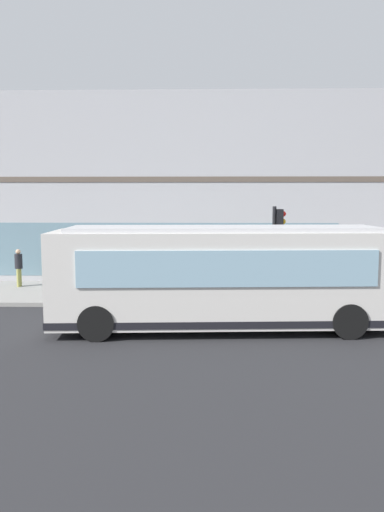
# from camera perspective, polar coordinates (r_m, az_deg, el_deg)

# --- Properties ---
(ground) EXTENTS (120.00, 120.00, 0.00)m
(ground) POSITION_cam_1_polar(r_m,az_deg,el_deg) (15.70, -6.17, -7.86)
(ground) COLOR #262628
(sidewalk_curb) EXTENTS (4.79, 40.00, 0.15)m
(sidewalk_curb) POSITION_cam_1_polar(r_m,az_deg,el_deg) (20.53, -4.30, -4.19)
(sidewalk_curb) COLOR gray
(sidewalk_curb) RESTS_ON ground
(building_corner) EXTENTS (7.82, 22.73, 8.58)m
(building_corner) POSITION_cam_1_polar(r_m,az_deg,el_deg) (26.42, -2.98, 7.40)
(building_corner) COLOR #A8A8AD
(building_corner) RESTS_ON ground
(city_bus_nearside) EXTENTS (3.13, 10.17, 3.07)m
(city_bus_nearside) POSITION_cam_1_polar(r_m,az_deg,el_deg) (14.96, 3.54, -2.47)
(city_bus_nearside) COLOR silver
(city_bus_nearside) RESTS_ON ground
(traffic_light_near_corner) EXTENTS (0.32, 0.49, 3.45)m
(traffic_light_near_corner) POSITION_cam_1_polar(r_m,az_deg,el_deg) (18.60, 9.65, 2.33)
(traffic_light_near_corner) COLOR black
(traffic_light_near_corner) RESTS_ON sidewalk_curb
(fire_hydrant) EXTENTS (0.35, 0.35, 0.74)m
(fire_hydrant) POSITION_cam_1_polar(r_m,az_deg,el_deg) (19.24, -0.29, -3.57)
(fire_hydrant) COLOR yellow
(fire_hydrant) RESTS_ON sidewalk_curb
(pedestrian_near_building_entrance) EXTENTS (0.32, 0.32, 1.70)m
(pedestrian_near_building_entrance) POSITION_cam_1_polar(r_m,az_deg,el_deg) (19.62, 18.90, -1.91)
(pedestrian_near_building_entrance) COLOR #B23338
(pedestrian_near_building_entrance) RESTS_ON sidewalk_curb
(pedestrian_by_light_pole) EXTENTS (0.32, 0.32, 1.80)m
(pedestrian_by_light_pole) POSITION_cam_1_polar(r_m,az_deg,el_deg) (21.85, -15.38, -0.78)
(pedestrian_by_light_pole) COLOR silver
(pedestrian_by_light_pole) RESTS_ON sidewalk_curb
(pedestrian_walking_along_curb) EXTENTS (0.32, 0.32, 1.60)m
(pedestrian_walking_along_curb) POSITION_cam_1_polar(r_m,az_deg,el_deg) (22.62, -19.00, -1.00)
(pedestrian_walking_along_curb) COLOR #99994C
(pedestrian_walking_along_curb) RESTS_ON sidewalk_curb
(newspaper_vending_box) EXTENTS (0.44, 0.42, 0.90)m
(newspaper_vending_box) POSITION_cam_1_polar(r_m,az_deg,el_deg) (21.91, 7.69, -2.14)
(newspaper_vending_box) COLOR #197233
(newspaper_vending_box) RESTS_ON sidewalk_curb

